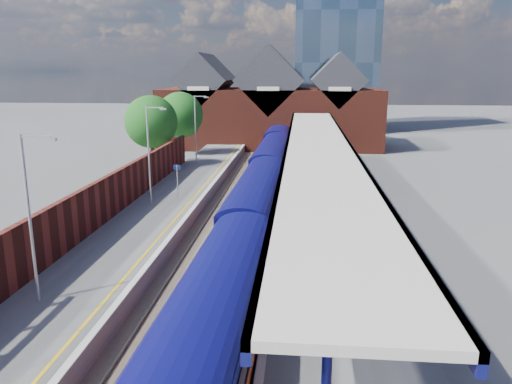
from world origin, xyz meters
TOP-DOWN VIEW (x-y plane):
  - ground at (0.00, 30.00)m, footprint 240.00×240.00m
  - ballast_bed at (0.00, 20.00)m, footprint 6.00×76.00m
  - rails at (0.00, 20.00)m, footprint 4.51×76.00m
  - left_platform at (-5.50, 20.00)m, footprint 5.00×76.00m
  - right_platform at (6.00, 20.00)m, footprint 6.00×76.00m
  - coping_left at (-3.15, 20.00)m, footprint 0.30×76.00m
  - coping_right at (3.15, 20.00)m, footprint 0.30×76.00m
  - yellow_line at (-3.75, 20.00)m, footprint 0.14×76.00m
  - train at (1.49, 27.80)m, footprint 3.09×65.95m
  - canopy at (5.48, 21.95)m, footprint 4.50×52.00m
  - lamp_post_b at (-6.36, 6.00)m, footprint 1.48×0.18m
  - lamp_post_c at (-6.36, 22.00)m, footprint 1.48×0.18m
  - lamp_post_d at (-6.36, 38.00)m, footprint 1.48×0.18m
  - platform_sign at (-5.00, 24.00)m, footprint 0.55×0.08m
  - brick_wall at (-8.10, 13.54)m, footprint 0.35×50.00m
  - station_building at (0.00, 58.00)m, footprint 30.00×12.12m
  - glass_tower at (10.00, 80.00)m, footprint 14.20×14.20m
  - tree_near at (-10.35, 35.91)m, footprint 5.20×5.20m
  - tree_far at (-9.35, 43.91)m, footprint 5.20×5.20m
  - parked_car_silver at (7.44, 9.18)m, footprint 4.28×2.89m
  - parked_car_dark at (7.62, 6.34)m, footprint 4.15×2.03m
  - parked_car_blue at (7.27, 24.76)m, footprint 5.27×3.74m

SIDE VIEW (x-z plane):
  - ground at x=0.00m, z-range 0.00..0.00m
  - ballast_bed at x=0.00m, z-range 0.00..0.06m
  - rails at x=0.00m, z-range 0.05..0.19m
  - left_platform at x=-5.50m, z-range 0.00..1.00m
  - right_platform at x=6.00m, z-range 0.00..1.00m
  - yellow_line at x=-3.75m, z-range 1.00..1.01m
  - coping_left at x=-3.15m, z-range 1.00..1.05m
  - coping_right at x=3.15m, z-range 1.00..1.05m
  - parked_car_dark at x=7.62m, z-range 1.00..2.16m
  - parked_car_blue at x=7.27m, z-range 1.00..2.33m
  - parked_car_silver at x=7.44m, z-range 1.00..2.33m
  - train at x=1.49m, z-range 0.40..3.85m
  - brick_wall at x=-8.10m, z-range 0.52..4.38m
  - platform_sign at x=-5.00m, z-range 1.44..3.94m
  - lamp_post_b at x=-6.36m, z-range 1.49..8.49m
  - lamp_post_c at x=-6.36m, z-range 1.49..8.49m
  - lamp_post_d at x=-6.36m, z-range 1.49..8.49m
  - canopy at x=5.48m, z-range 3.01..7.49m
  - tree_near at x=-10.35m, z-range 1.30..9.40m
  - tree_far at x=-9.35m, z-range 1.30..9.40m
  - station_building at x=0.00m, z-range -1.44..12.34m
  - glass_tower at x=10.00m, z-range 0.05..40.35m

